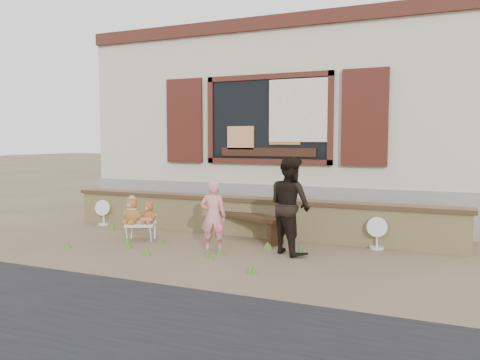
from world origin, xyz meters
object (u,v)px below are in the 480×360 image
at_px(teddy_bear_left, 132,210).
at_px(child, 213,216).
at_px(adult, 290,205).
at_px(folding_chair, 141,225).
at_px(bench, 244,220).
at_px(teddy_bear_right, 149,212).

height_order(teddy_bear_left, child, child).
bearing_deg(adult, teddy_bear_left, 38.41).
bearing_deg(folding_chair, bench, 6.71).
relative_size(teddy_bear_right, child, 0.36).
bearing_deg(teddy_bear_right, child, -33.29).
bearing_deg(child, bench, -112.94).
distance_m(teddy_bear_left, child, 1.57).
relative_size(bench, adult, 1.15).
xyz_separation_m(teddy_bear_right, child, (1.30, -0.25, 0.06)).
bearing_deg(teddy_bear_left, child, -27.67).
bearing_deg(bench, adult, -11.04).
height_order(bench, teddy_bear_left, teddy_bear_left).
relative_size(teddy_bear_right, adult, 0.26).
height_order(bench, adult, adult).
xyz_separation_m(bench, folding_chair, (-1.51, -0.84, -0.05)).
distance_m(bench, teddy_bear_right, 1.60).
distance_m(bench, child, 1.06).
bearing_deg(teddy_bear_left, teddy_bear_right, -0.00).
relative_size(folding_chair, adult, 0.41).
xyz_separation_m(bench, teddy_bear_right, (-1.38, -0.78, 0.16)).
height_order(child, adult, adult).
bearing_deg(teddy_bear_right, teddy_bear_left, 180.00).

